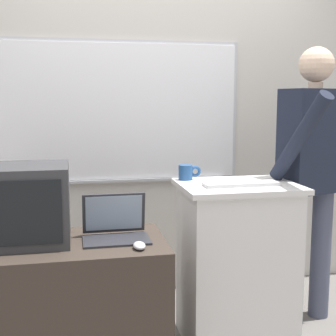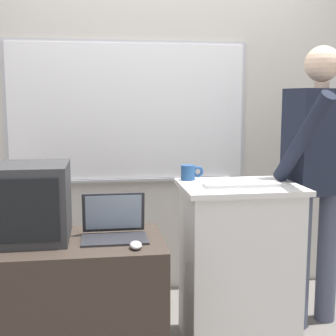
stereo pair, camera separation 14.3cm
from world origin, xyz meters
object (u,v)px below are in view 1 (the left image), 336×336
at_px(lectern_podium, 236,263).
at_px(wireless_keyboard, 241,184).
at_px(computer_mouse_by_laptop, 139,246).
at_px(coffee_mug, 187,172).
at_px(laptop, 115,224).
at_px(side_desk, 81,308).
at_px(crt_monitor, 32,204).
at_px(person_presenter, 312,166).

distance_m(lectern_podium, wireless_keyboard, 0.49).
bearing_deg(lectern_podium, computer_mouse_by_laptop, -152.18).
bearing_deg(computer_mouse_by_laptop, wireless_keyboard, 23.07).
bearing_deg(coffee_mug, computer_mouse_by_laptop, -125.02).
relative_size(lectern_podium, wireless_keyboard, 2.23).
bearing_deg(laptop, side_desk, -166.58).
height_order(laptop, crt_monitor, crt_monitor).
xyz_separation_m(side_desk, crt_monitor, (-0.23, 0.06, 0.56)).
height_order(crt_monitor, coffee_mug, crt_monitor).
bearing_deg(coffee_mug, crt_monitor, -162.01).
relative_size(side_desk, person_presenter, 0.50).
bearing_deg(wireless_keyboard, crt_monitor, -178.62).
xyz_separation_m(crt_monitor, coffee_mug, (0.88, 0.29, 0.09)).
bearing_deg(computer_mouse_by_laptop, side_desk, 148.59).
bearing_deg(side_desk, wireless_keyboard, 5.49).
distance_m(person_presenter, laptop, 1.32).
xyz_separation_m(laptop, wireless_keyboard, (0.72, 0.04, 0.18)).
height_order(lectern_podium, crt_monitor, crt_monitor).
relative_size(laptop, computer_mouse_by_laptop, 3.43).
bearing_deg(coffee_mug, side_desk, -152.09).
bearing_deg(crt_monitor, computer_mouse_by_laptop, -24.53).
bearing_deg(person_presenter, computer_mouse_by_laptop, -173.51).
bearing_deg(computer_mouse_by_laptop, laptop, 113.98).
xyz_separation_m(lectern_podium, person_presenter, (0.55, 0.15, 0.54)).
bearing_deg(side_desk, person_presenter, 11.81).
relative_size(person_presenter, laptop, 5.13).
height_order(lectern_podium, coffee_mug, coffee_mug).
distance_m(lectern_podium, crt_monitor, 1.22).
bearing_deg(crt_monitor, coffee_mug, 17.99).
bearing_deg(coffee_mug, laptop, -147.03).
bearing_deg(person_presenter, coffee_mug, 161.28).
height_order(side_desk, wireless_keyboard, wireless_keyboard).
xyz_separation_m(wireless_keyboard, computer_mouse_by_laptop, (-0.62, -0.26, -0.24)).
xyz_separation_m(side_desk, coffee_mug, (0.65, 0.35, 0.65)).
relative_size(laptop, wireless_keyboard, 0.80).
bearing_deg(person_presenter, crt_monitor, 172.45).
height_order(laptop, computer_mouse_by_laptop, laptop).
bearing_deg(wireless_keyboard, side_desk, -174.51).
distance_m(person_presenter, crt_monitor, 1.71).
xyz_separation_m(person_presenter, laptop, (-1.27, -0.26, -0.24)).
bearing_deg(side_desk, lectern_podium, 9.55).
distance_m(lectern_podium, laptop, 0.79).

